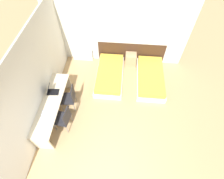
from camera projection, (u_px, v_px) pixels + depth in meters
name	position (u px, v px, depth m)	size (l,w,h in m)	color
ground_plane	(104.00, 173.00, 4.68)	(20.00, 20.00, 0.00)	tan
wall_back	(117.00, 31.00, 6.21)	(5.10, 0.05, 2.70)	silver
wall_left	(39.00, 74.00, 5.01)	(0.05, 5.38, 2.70)	silver
headboard_panel	(131.00, 53.00, 6.90)	(2.60, 0.03, 0.87)	#382316
bed_near_window	(110.00, 75.00, 6.54)	(0.99, 1.96, 0.37)	silver
bed_near_door	(150.00, 78.00, 6.46)	(0.99, 1.96, 0.37)	silver
nightstand	(131.00, 60.00, 6.91)	(0.42, 0.36, 0.53)	tan
radiator	(83.00, 55.00, 7.10)	(0.79, 0.12, 0.49)	silver
desk	(52.00, 105.00, 5.29)	(0.58, 2.28, 0.72)	beige
chair_near_laptop	(70.00, 97.00, 5.53)	(0.49, 0.49, 0.95)	#232328
chair_near_notebook	(64.00, 118.00, 5.09)	(0.51, 0.51, 0.95)	#232328
laptop	(51.00, 91.00, 5.33)	(0.37, 0.27, 0.34)	black
open_notebook	(46.00, 114.00, 4.93)	(0.29, 0.26, 0.02)	#1E4793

